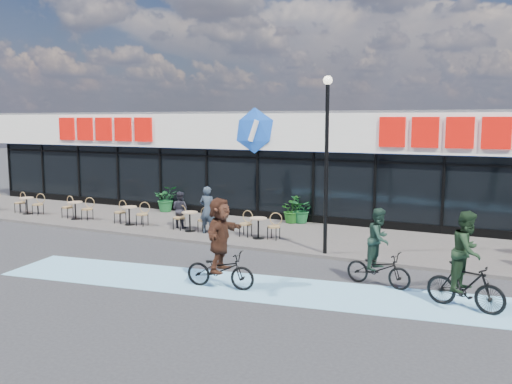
% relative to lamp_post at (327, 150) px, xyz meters
% --- Properties ---
extents(ground, '(120.00, 120.00, 0.00)m').
position_rel_lamp_post_xyz_m(ground, '(-4.61, -2.30, -3.32)').
color(ground, '#28282B').
rests_on(ground, ground).
extents(sidewalk, '(44.00, 5.00, 0.10)m').
position_rel_lamp_post_xyz_m(sidewalk, '(-4.61, 2.20, -3.27)').
color(sidewalk, '#504B47').
rests_on(sidewalk, ground).
extents(bike_lane, '(14.17, 4.13, 0.01)m').
position_rel_lamp_post_xyz_m(bike_lane, '(-0.61, -3.80, -3.32)').
color(bike_lane, '#74B8DC').
rests_on(bike_lane, ground).
extents(building, '(30.60, 6.57, 4.75)m').
position_rel_lamp_post_xyz_m(building, '(-4.61, 7.63, -0.99)').
color(building, black).
rests_on(building, ground).
extents(lamp_post, '(0.28, 0.28, 5.46)m').
position_rel_lamp_post_xyz_m(lamp_post, '(0.00, 0.00, 0.00)').
color(lamp_post, black).
rests_on(lamp_post, sidewalk).
extents(bistro_set_1, '(1.54, 0.62, 0.90)m').
position_rel_lamp_post_xyz_m(bistro_set_1, '(-14.16, 1.09, -2.77)').
color(bistro_set_1, tan).
rests_on(bistro_set_1, sidewalk).
extents(bistro_set_2, '(1.54, 0.62, 0.90)m').
position_rel_lamp_post_xyz_m(bistro_set_2, '(-11.32, 1.09, -2.77)').
color(bistro_set_2, tan).
rests_on(bistro_set_2, sidewalk).
extents(bistro_set_3, '(1.54, 0.62, 0.90)m').
position_rel_lamp_post_xyz_m(bistro_set_3, '(-8.48, 1.09, -2.77)').
color(bistro_set_3, tan).
rests_on(bistro_set_3, sidewalk).
extents(bistro_set_4, '(1.54, 0.62, 0.90)m').
position_rel_lamp_post_xyz_m(bistro_set_4, '(-5.64, 1.09, -2.77)').
color(bistro_set_4, tan).
rests_on(bistro_set_4, sidewalk).
extents(bistro_set_5, '(1.54, 0.62, 0.90)m').
position_rel_lamp_post_xyz_m(bistro_set_5, '(-2.80, 1.09, -2.77)').
color(bistro_set_5, tan).
rests_on(bistro_set_5, sidewalk).
extents(potted_plant_left, '(1.41, 1.39, 1.18)m').
position_rel_lamp_post_xyz_m(potted_plant_left, '(-9.01, 4.27, -2.63)').
color(potted_plant_left, '#1B612A').
rests_on(potted_plant_left, sidewalk).
extents(potted_plant_mid, '(1.31, 1.33, 1.12)m').
position_rel_lamp_post_xyz_m(potted_plant_mid, '(-2.45, 4.31, -2.66)').
color(potted_plant_mid, '#1A5B2B').
rests_on(potted_plant_mid, sidewalk).
extents(potted_plant_right, '(1.25, 1.27, 1.07)m').
position_rel_lamp_post_xyz_m(potted_plant_right, '(-2.89, 4.22, -2.69)').
color(potted_plant_right, '#1A5418').
rests_on(potted_plant_right, sidewalk).
extents(patron_left, '(0.66, 0.45, 1.75)m').
position_rel_lamp_post_xyz_m(patron_left, '(-4.83, 0.95, -2.35)').
color(patron_left, '#2A3541').
rests_on(patron_left, sidewalk).
extents(patron_right, '(0.74, 0.60, 1.41)m').
position_rel_lamp_post_xyz_m(patron_right, '(-6.34, 1.42, -2.52)').
color(patron_right, '#22212A').
rests_on(patron_right, sidewalk).
extents(cyclist_a, '(1.85, 1.02, 2.26)m').
position_rel_lamp_post_xyz_m(cyclist_a, '(4.38, -3.19, -2.36)').
color(cyclist_a, black).
rests_on(cyclist_a, ground).
extents(cyclist_b, '(1.82, 0.91, 2.03)m').
position_rel_lamp_post_xyz_m(cyclist_b, '(2.22, -2.30, -2.53)').
color(cyclist_b, black).
rests_on(cyclist_b, ground).
extents(cyclist_c, '(1.89, 1.79, 2.33)m').
position_rel_lamp_post_xyz_m(cyclist_c, '(-1.35, -4.22, -2.28)').
color(cyclist_c, black).
rests_on(cyclist_c, ground).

